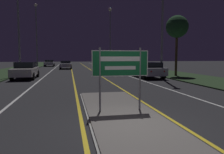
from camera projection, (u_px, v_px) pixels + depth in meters
name	position (u px, v px, depth m)	size (l,w,h in m)	color
ground_plane	(133.00, 127.00, 6.17)	(160.00, 160.00, 0.00)	#232326
median_island	(120.00, 112.00, 7.73)	(2.43, 7.99, 0.10)	#999993
verge_right	(160.00, 72.00, 27.53)	(5.00, 100.00, 0.08)	#23381E
centre_line_yellow_left	(72.00, 71.00, 30.33)	(0.12, 70.00, 0.01)	gold
centre_line_yellow_right	(92.00, 71.00, 30.87)	(0.12, 70.00, 0.01)	gold
lane_line_white_left	(51.00, 71.00, 29.79)	(0.12, 70.00, 0.01)	silver
lane_line_white_right	(111.00, 70.00, 31.40)	(0.12, 70.00, 0.01)	silver
edge_line_white_left	(28.00, 71.00, 29.22)	(0.10, 70.00, 0.01)	silver
edge_line_white_right	(131.00, 70.00, 31.98)	(0.10, 70.00, 0.01)	silver
highway_sign	(120.00, 66.00, 7.57)	(1.99, 0.07, 2.21)	gray
streetlight_left_near	(18.00, 6.00, 21.05)	(0.55, 0.55, 10.64)	gray
streetlight_left_far	(36.00, 30.00, 34.13)	(0.47, 0.47, 10.17)	gray
streetlight_right_near	(163.00, 1.00, 18.91)	(0.48, 0.48, 11.38)	gray
streetlight_right_far	(110.00, 26.00, 42.75)	(0.64, 0.64, 11.44)	gray
car_receding_0	(149.00, 70.00, 20.36)	(2.03, 4.55, 1.46)	#B7B7BC
car_receding_1	(131.00, 66.00, 27.87)	(1.97, 4.14, 1.49)	navy
car_receding_2	(111.00, 63.00, 41.40)	(1.88, 4.11, 1.39)	#4C514C
car_approaching_0	(26.00, 70.00, 19.61)	(1.91, 4.66, 1.50)	silver
car_approaching_1	(66.00, 64.00, 35.26)	(1.89, 4.66, 1.31)	#B7B7BC
car_approaching_2	(49.00, 63.00, 44.06)	(1.94, 4.16, 1.30)	#B7B7BC
roadside_palm_right	(177.00, 27.00, 21.53)	(2.19, 2.19, 5.95)	#4C3823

